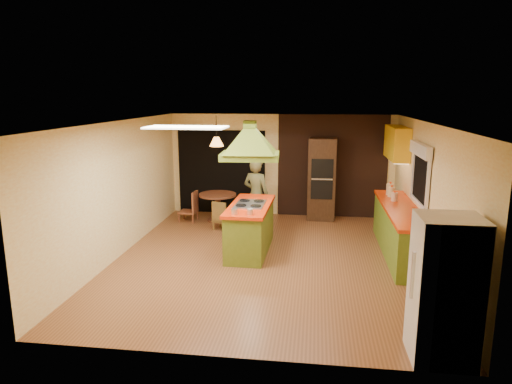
# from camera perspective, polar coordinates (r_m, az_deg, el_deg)

# --- Properties ---
(ground) EXTENTS (6.50, 6.50, 0.00)m
(ground) POSITION_cam_1_polar(r_m,az_deg,el_deg) (8.49, 1.35, -8.37)
(ground) COLOR brown
(ground) RESTS_ON ground
(room_walls) EXTENTS (5.50, 6.50, 6.50)m
(room_walls) POSITION_cam_1_polar(r_m,az_deg,el_deg) (8.14, 1.39, -0.10)
(room_walls) COLOR #FFEFB6
(room_walls) RESTS_ON ground
(ceiling_plane) EXTENTS (6.50, 6.50, 0.00)m
(ceiling_plane) POSITION_cam_1_polar(r_m,az_deg,el_deg) (7.97, 1.44, 8.72)
(ceiling_plane) COLOR silver
(ceiling_plane) RESTS_ON room_walls
(brick_panel) EXTENTS (2.64, 0.03, 2.50)m
(brick_panel) POSITION_cam_1_polar(r_m,az_deg,el_deg) (11.28, 9.50, 3.18)
(brick_panel) COLOR #381E14
(brick_panel) RESTS_ON ground
(nook_opening) EXTENTS (2.20, 0.03, 2.10)m
(nook_opening) POSITION_cam_1_polar(r_m,az_deg,el_deg) (11.54, -4.32, 2.51)
(nook_opening) COLOR black
(nook_opening) RESTS_ON ground
(right_counter) EXTENTS (0.62, 3.05, 0.92)m
(right_counter) POSITION_cam_1_polar(r_m,az_deg,el_deg) (9.01, 17.52, -4.62)
(right_counter) COLOR olive
(right_counter) RESTS_ON ground
(upper_cabinets) EXTENTS (0.34, 1.40, 0.70)m
(upper_cabinets) POSITION_cam_1_polar(r_m,az_deg,el_deg) (10.30, 17.21, 5.89)
(upper_cabinets) COLOR yellow
(upper_cabinets) RESTS_ON room_walls
(window_right) EXTENTS (0.12, 1.35, 1.06)m
(window_right) POSITION_cam_1_polar(r_m,az_deg,el_deg) (8.60, 19.91, 3.37)
(window_right) COLOR black
(window_right) RESTS_ON room_walls
(fluor_panel) EXTENTS (1.20, 0.60, 0.03)m
(fluor_panel) POSITION_cam_1_polar(r_m,az_deg,el_deg) (7.00, -8.71, 7.99)
(fluor_panel) COLOR white
(fluor_panel) RESTS_ON ceiling_plane
(kitchen_island) EXTENTS (0.79, 1.87, 0.94)m
(kitchen_island) POSITION_cam_1_polar(r_m,az_deg,el_deg) (8.76, -0.74, -4.47)
(kitchen_island) COLOR olive
(kitchen_island) RESTS_ON ground
(range_hood) EXTENTS (1.11, 0.83, 0.80)m
(range_hood) POSITION_cam_1_polar(r_m,az_deg,el_deg) (8.43, -0.77, 7.20)
(range_hood) COLOR olive
(range_hood) RESTS_ON ceiling_plane
(man) EXTENTS (0.70, 0.58, 1.64)m
(man) POSITION_cam_1_polar(r_m,az_deg,el_deg) (9.91, 0.03, -0.43)
(man) COLOR brown
(man) RESTS_ON ground
(refrigerator) EXTENTS (0.69, 0.66, 1.68)m
(refrigerator) POSITION_cam_1_polar(r_m,az_deg,el_deg) (5.62, 22.54, -11.16)
(refrigerator) COLOR white
(refrigerator) RESTS_ON ground
(wall_oven) EXTENTS (0.67, 0.62, 1.97)m
(wall_oven) POSITION_cam_1_polar(r_m,az_deg,el_deg) (11.04, 8.23, 1.62)
(wall_oven) COLOR #412715
(wall_oven) RESTS_ON ground
(dining_table) EXTENTS (0.88, 0.88, 0.67)m
(dining_table) POSITION_cam_1_polar(r_m,az_deg,el_deg) (10.86, -4.82, -1.26)
(dining_table) COLOR brown
(dining_table) RESTS_ON ground
(chair_left) EXTENTS (0.42, 0.42, 0.73)m
(chair_left) POSITION_cam_1_polar(r_m,az_deg,el_deg) (10.96, -8.50, -1.77)
(chair_left) COLOR brown
(chair_left) RESTS_ON ground
(chair_near) EXTENTS (0.45, 0.45, 0.66)m
(chair_near) POSITION_cam_1_polar(r_m,az_deg,el_deg) (10.23, -4.20, -2.89)
(chair_near) COLOR brown
(chair_near) RESTS_ON ground
(pendant_lamp) EXTENTS (0.38, 0.38, 0.21)m
(pendant_lamp) POSITION_cam_1_polar(r_m,az_deg,el_deg) (10.62, -4.95, 6.29)
(pendant_lamp) COLOR #FF9E3F
(pendant_lamp) RESTS_ON ceiling_plane
(canister_large) EXTENTS (0.20, 0.20, 0.24)m
(canister_large) POSITION_cam_1_polar(r_m,az_deg,el_deg) (9.87, 16.43, 0.32)
(canister_large) COLOR beige
(canister_large) RESTS_ON right_counter
(canister_medium) EXTENTS (0.19, 0.19, 0.20)m
(canister_medium) POSITION_cam_1_polar(r_m,az_deg,el_deg) (9.71, 16.57, 0.01)
(canister_medium) COLOR beige
(canister_medium) RESTS_ON right_counter
(canister_small) EXTENTS (0.15, 0.15, 0.17)m
(canister_small) POSITION_cam_1_polar(r_m,az_deg,el_deg) (9.34, 16.92, -0.57)
(canister_small) COLOR beige
(canister_small) RESTS_ON right_counter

